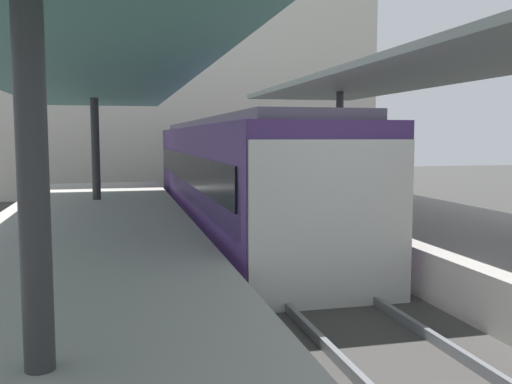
% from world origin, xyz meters
% --- Properties ---
extents(ground_plane, '(80.00, 80.00, 0.00)m').
position_xyz_m(ground_plane, '(0.00, 0.00, 0.00)').
color(ground_plane, '#383835').
extents(platform_left, '(4.40, 28.00, 1.00)m').
position_xyz_m(platform_left, '(-3.80, 0.00, 0.50)').
color(platform_left, '#ADA8A0').
rests_on(platform_left, ground_plane).
extents(platform_right, '(4.40, 28.00, 1.00)m').
position_xyz_m(platform_right, '(3.80, 0.00, 0.50)').
color(platform_right, '#ADA8A0').
rests_on(platform_right, ground_plane).
extents(track_ballast, '(3.20, 28.00, 0.20)m').
position_xyz_m(track_ballast, '(0.00, 0.00, 0.10)').
color(track_ballast, '#423F3D').
rests_on(track_ballast, ground_plane).
extents(rail_near_side, '(0.08, 28.00, 0.14)m').
position_xyz_m(rail_near_side, '(-0.72, 0.00, 0.27)').
color(rail_near_side, slate).
rests_on(rail_near_side, track_ballast).
extents(rail_far_side, '(0.08, 28.00, 0.14)m').
position_xyz_m(rail_far_side, '(0.72, 0.00, 0.27)').
color(rail_far_side, slate).
rests_on(rail_far_side, track_ballast).
extents(commuter_train, '(2.78, 15.62, 3.10)m').
position_xyz_m(commuter_train, '(0.00, 6.29, 1.73)').
color(commuter_train, '#472D6B').
rests_on(commuter_train, track_ballast).
extents(canopy_left, '(4.18, 21.00, 3.12)m').
position_xyz_m(canopy_left, '(-3.80, 1.40, 4.00)').
color(canopy_left, '#333335').
rests_on(canopy_left, platform_left).
extents(canopy_right, '(4.18, 21.00, 3.45)m').
position_xyz_m(canopy_right, '(3.80, 1.40, 4.32)').
color(canopy_right, '#333335').
rests_on(canopy_right, platform_right).
extents(passenger_near_bench, '(0.36, 0.36, 1.77)m').
position_xyz_m(passenger_near_bench, '(3.33, 4.72, 1.93)').
color(passenger_near_bench, maroon).
rests_on(passenger_near_bench, platform_right).
extents(station_building_backdrop, '(18.00, 6.00, 11.00)m').
position_xyz_m(station_building_backdrop, '(0.49, 20.00, 5.50)').
color(station_building_backdrop, beige).
rests_on(station_building_backdrop, ground_plane).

